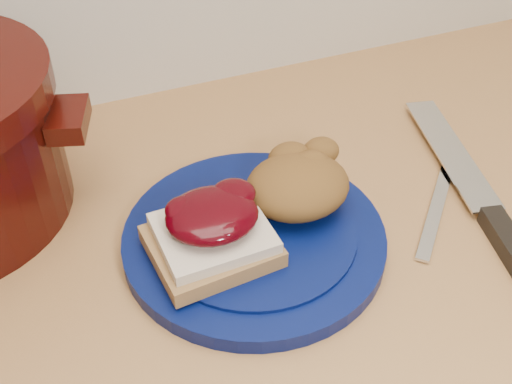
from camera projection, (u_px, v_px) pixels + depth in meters
name	position (u px, v px, depth m)	size (l,w,h in m)	color
plate	(254.00, 239.00, 0.63)	(0.26, 0.26, 0.02)	#040E43
sandwich	(212.00, 232.00, 0.58)	(0.12, 0.10, 0.05)	olive
stuffing_mound	(298.00, 186.00, 0.63)	(0.10, 0.09, 0.05)	brown
chef_knife	(496.00, 224.00, 0.64)	(0.10, 0.33, 0.02)	black
butter_knife	(438.00, 204.00, 0.67)	(0.18, 0.01, 0.00)	silver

